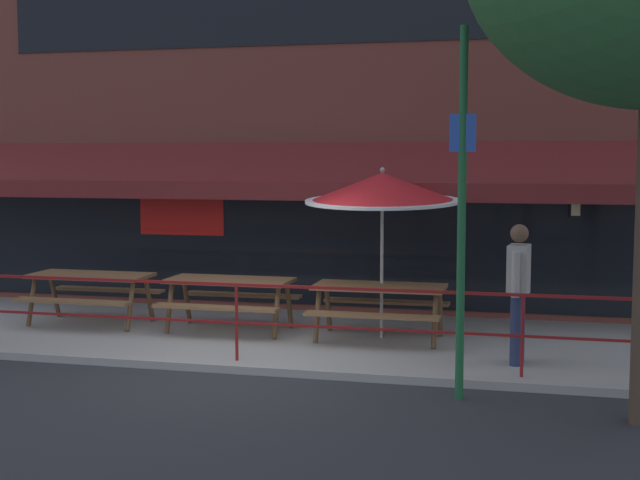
{
  "coord_description": "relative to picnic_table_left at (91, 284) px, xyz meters",
  "views": [
    {
      "loc": [
        3.62,
        -9.99,
        2.63
      ],
      "look_at": [
        0.74,
        1.6,
        1.5
      ],
      "focal_mm": 50.0,
      "sensor_mm": 36.0,
      "label": 1
    }
  ],
  "objects": [
    {
      "name": "patio_deck",
      "position": [
        2.93,
        -0.04,
        -0.66
      ],
      "size": [
        15.0,
        4.0,
        0.1
      ],
      "primitive_type": "cube",
      "color": "#ADA89E",
      "rests_on": "ground"
    },
    {
      "name": "picnic_table_centre",
      "position": [
        2.21,
        -0.0,
        0.0
      ],
      "size": [
        1.8,
        1.42,
        0.76
      ],
      "color": "brown",
      "rests_on": "patio_deck"
    },
    {
      "name": "pedestrian_walking",
      "position": [
        6.31,
        -1.09,
        0.35
      ],
      "size": [
        0.28,
        0.62,
        1.71
      ],
      "color": "navy",
      "rests_on": "patio_deck"
    },
    {
      "name": "restaurant_building",
      "position": [
        2.93,
        2.18,
        2.92
      ],
      "size": [
        15.0,
        1.6,
        7.29
      ],
      "color": "brown",
      "rests_on": "ground"
    },
    {
      "name": "picnic_table_left",
      "position": [
        0.0,
        0.0,
        0.0
      ],
      "size": [
        1.8,
        1.42,
        0.76
      ],
      "color": "brown",
      "rests_on": "patio_deck"
    },
    {
      "name": "street_sign_pole",
      "position": [
        5.73,
        -2.49,
        1.35
      ],
      "size": [
        0.28,
        0.09,
        3.99
      ],
      "color": "#1E6033",
      "rests_on": "ground"
    },
    {
      "name": "patio_railing",
      "position": [
        2.93,
        -1.74,
        0.09
      ],
      "size": [
        13.84,
        0.04,
        0.97
      ],
      "color": "maroon",
      "rests_on": "patio_deck"
    },
    {
      "name": "ground_plane",
      "position": [
        2.93,
        -2.04,
        -0.71
      ],
      "size": [
        120.0,
        120.0,
        0.0
      ],
      "primitive_type": "plane",
      "color": "#2D2D30"
    },
    {
      "name": "picnic_table_right",
      "position": [
        4.42,
        -0.1,
        0.0
      ],
      "size": [
        1.8,
        1.42,
        0.76
      ],
      "color": "brown",
      "rests_on": "patio_deck"
    },
    {
      "name": "patio_umbrella_right",
      "position": [
        4.42,
        0.07,
        1.47
      ],
      "size": [
        2.14,
        2.14,
        2.38
      ],
      "color": "#B7B2A8",
      "rests_on": "patio_deck"
    }
  ]
}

